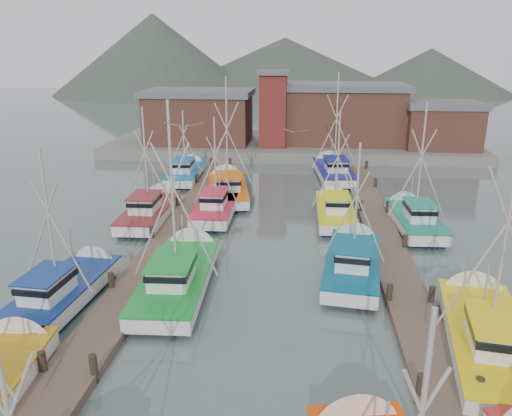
# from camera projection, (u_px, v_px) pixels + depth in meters

# --- Properties ---
(ground) EXTENTS (260.00, 260.00, 0.00)m
(ground) POSITION_uv_depth(u_px,v_px,m) (269.00, 283.00, 26.94)
(ground) COLOR #485654
(ground) RESTS_ON ground
(dock_left) EXTENTS (2.30, 46.00, 1.50)m
(dock_left) POSITION_uv_depth(u_px,v_px,m) (163.00, 247.00, 31.36)
(dock_left) COLOR #4F3C31
(dock_left) RESTS_ON ground
(dock_right) EXTENTS (2.30, 46.00, 1.50)m
(dock_right) POSITION_uv_depth(u_px,v_px,m) (390.00, 255.00, 30.05)
(dock_right) COLOR #4F3C31
(dock_right) RESTS_ON ground
(quay) EXTENTS (44.00, 16.00, 1.20)m
(quay) POSITION_uv_depth(u_px,v_px,m) (291.00, 145.00, 61.80)
(quay) COLOR gray
(quay) RESTS_ON ground
(shed_left) EXTENTS (12.72, 8.48, 6.20)m
(shed_left) POSITION_uv_depth(u_px,v_px,m) (199.00, 116.00, 59.78)
(shed_left) COLOR brown
(shed_left) RESTS_ON quay
(shed_center) EXTENTS (14.84, 9.54, 6.90)m
(shed_center) POSITION_uv_depth(u_px,v_px,m) (342.00, 113.00, 59.99)
(shed_center) COLOR brown
(shed_center) RESTS_ON quay
(shed_right) EXTENTS (8.48, 6.36, 5.20)m
(shed_right) POSITION_uv_depth(u_px,v_px,m) (441.00, 125.00, 56.39)
(shed_right) COLOR brown
(shed_right) RESTS_ON quay
(lookout_tower) EXTENTS (3.60, 3.60, 8.50)m
(lookout_tower) POSITION_uv_depth(u_px,v_px,m) (273.00, 108.00, 56.68)
(lookout_tower) COLOR maroon
(lookout_tower) RESTS_ON quay
(distant_hills) EXTENTS (175.00, 140.00, 42.00)m
(distant_hills) POSITION_uv_depth(u_px,v_px,m) (256.00, 92.00, 144.25)
(distant_hills) COLOR #455043
(distant_hills) RESTS_ON ground
(boat_4) EXTENTS (4.32, 10.11, 10.78)m
(boat_4) POSITION_uv_depth(u_px,v_px,m) (180.00, 274.00, 26.44)
(boat_4) COLOR #0F1932
(boat_4) RESTS_ON ground
(boat_5) EXTENTS (3.89, 9.32, 8.30)m
(boat_5) POSITION_uv_depth(u_px,v_px,m) (353.00, 261.00, 28.11)
(boat_5) COLOR #0F1932
(boat_5) RESTS_ON ground
(boat_6) EXTENTS (3.57, 8.85, 8.68)m
(boat_6) POSITION_uv_depth(u_px,v_px,m) (66.00, 290.00, 24.75)
(boat_6) COLOR #0F1932
(boat_6) RESTS_ON ground
(boat_7) EXTENTS (4.44, 10.04, 10.91)m
(boat_7) POSITION_uv_depth(u_px,v_px,m) (485.00, 333.00, 21.01)
(boat_7) COLOR #0F1932
(boat_7) RESTS_ON ground
(boat_8) EXTENTS (3.32, 8.73, 8.19)m
(boat_8) POSITION_uv_depth(u_px,v_px,m) (218.00, 205.00, 37.99)
(boat_8) COLOR #0F1932
(boat_8) RESTS_ON ground
(boat_9) EXTENTS (3.46, 8.40, 8.67)m
(boat_9) POSITION_uv_depth(u_px,v_px,m) (335.00, 210.00, 36.89)
(boat_9) COLOR #0F1932
(boat_9) RESTS_ON ground
(boat_10) EXTENTS (3.73, 9.12, 9.05)m
(boat_10) POSITION_uv_depth(u_px,v_px,m) (152.00, 209.00, 37.00)
(boat_10) COLOR #0F1932
(boat_10) RESTS_ON ground
(boat_11) EXTENTS (3.81, 8.62, 9.53)m
(boat_11) POSITION_uv_depth(u_px,v_px,m) (413.00, 218.00, 35.20)
(boat_11) COLOR #0F1932
(boat_11) RESTS_ON ground
(boat_12) EXTENTS (4.80, 10.26, 10.87)m
(boat_12) POSITION_uv_depth(u_px,v_px,m) (227.00, 188.00, 42.69)
(boat_12) COLOR #0F1932
(boat_12) RESTS_ON ground
(boat_13) EXTENTS (4.35, 10.03, 10.94)m
(boat_13) POSITION_uv_depth(u_px,v_px,m) (333.00, 170.00, 48.73)
(boat_13) COLOR #0F1932
(boat_13) RESTS_ON ground
(boat_14) EXTENTS (3.12, 8.79, 7.33)m
(boat_14) POSITION_uv_depth(u_px,v_px,m) (187.00, 172.00, 48.10)
(boat_14) COLOR #0F1932
(boat_14) RESTS_ON ground
(gull_near) EXTENTS (1.54, 0.60, 0.24)m
(gull_near) POSITION_uv_depth(u_px,v_px,m) (184.00, 125.00, 19.36)
(gull_near) COLOR gray
(gull_near) RESTS_ON ground
(gull_far) EXTENTS (1.52, 0.66, 0.24)m
(gull_far) POSITION_uv_depth(u_px,v_px,m) (296.00, 131.00, 29.39)
(gull_far) COLOR gray
(gull_far) RESTS_ON ground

